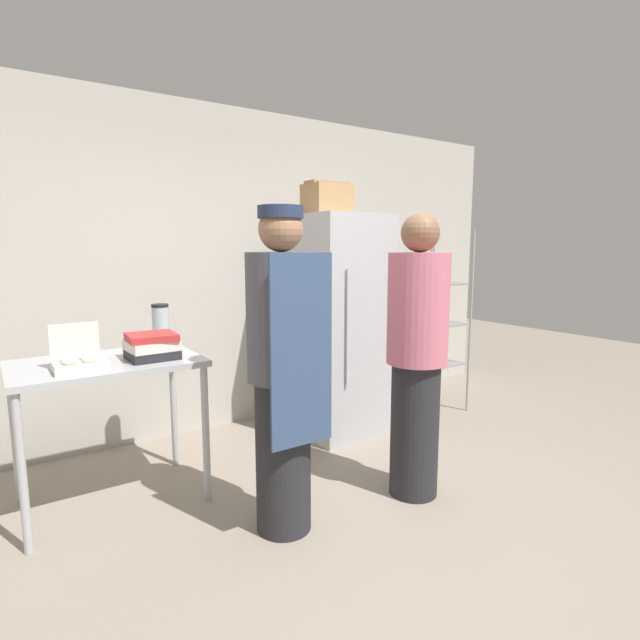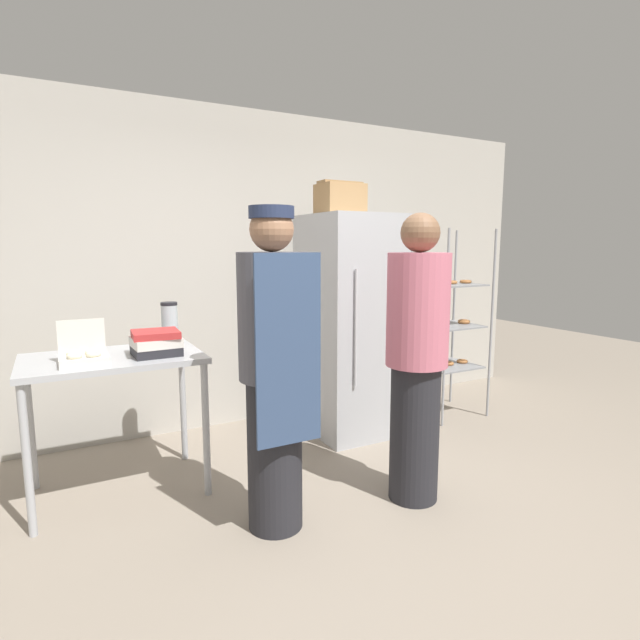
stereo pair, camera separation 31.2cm
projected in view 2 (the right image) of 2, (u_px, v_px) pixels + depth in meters
name	position (u px, v px, depth m)	size (l,w,h in m)	color
ground_plane	(373.00, 541.00, 2.67)	(14.00, 14.00, 0.00)	gray
back_wall	(234.00, 270.00, 4.37)	(6.40, 0.12, 2.71)	#B7B2A8
refrigerator	(349.00, 325.00, 4.17)	(0.67, 0.79, 1.82)	#ADAFB5
baking_rack	(450.00, 324.00, 4.60)	(0.57, 0.51, 1.71)	#93969B
prep_counter	(114.00, 373.00, 3.10)	(1.05, 0.69, 0.89)	#ADAFB5
donut_box	(84.00, 356.00, 2.86)	(0.26, 0.21, 0.25)	silver
blender_pitcher	(170.00, 325.00, 3.47)	(0.14, 0.14, 0.29)	black
binder_stack	(156.00, 343.00, 3.10)	(0.29, 0.28, 0.15)	#232328
cardboard_storage_box	(340.00, 199.00, 4.02)	(0.35, 0.28, 0.26)	#A87F51
person_baker	(274.00, 367.00, 2.68)	(0.37, 0.39, 1.77)	#232328
person_customer	(417.00, 358.00, 3.01)	(0.37, 0.37, 1.76)	#232328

